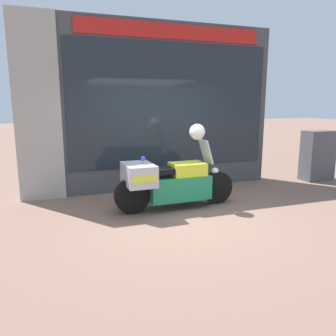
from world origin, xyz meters
The scene contains 6 objects.
ground_plane centered at (0.00, 0.00, 0.00)m, with size 60.00×60.00×0.00m, color #7A5B4C.
shop_building centered at (-0.40, 2.00, 1.86)m, with size 5.72×0.55×3.70m.
window_display centered at (0.37, 2.03, 0.47)m, with size 4.38×0.30×1.95m.
paramedic_motorcycle centered at (-0.17, 0.37, 0.53)m, with size 2.36×0.77×1.28m.
utility_cabinet centered at (4.23, 1.37, 0.64)m, with size 0.78×0.45×1.27m, color #4C4C51.
white_helmet centered at (0.40, 0.38, 1.43)m, with size 0.30×0.30×0.30m, color white.
Camera 1 is at (-2.11, -5.22, 1.97)m, focal length 35.00 mm.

